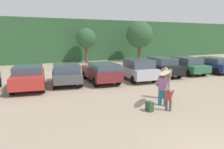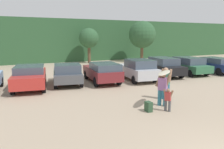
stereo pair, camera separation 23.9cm
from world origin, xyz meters
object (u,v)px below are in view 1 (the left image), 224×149
object	(u,v)px
surfboard_cream	(165,72)
parked_car_black	(162,66)
parked_car_dark_gray	(66,74)
parked_car_red	(29,76)
person_child	(169,98)
person_companion	(165,81)
person_adult	(163,87)
parked_car_navy	(211,64)
parked_car_forest_green	(186,65)
backpack_dropped	(149,106)
parked_car_maroon	(101,72)
parked_car_silver	(136,69)

from	to	relation	value
surfboard_cream	parked_car_black	bearing A→B (deg)	-168.77
parked_car_dark_gray	surfboard_cream	size ratio (longest dim) A/B	2.59
parked_car_red	person_child	xyz separation A→B (m)	(5.15, -7.40, -0.19)
surfboard_cream	person_companion	bearing A→B (deg)	-172.74
person_adult	surfboard_cream	distance (m)	0.74
parked_car_navy	person_adult	xyz separation A→B (m)	(-10.56, -5.87, 0.15)
parked_car_black	person_adult	distance (m)	8.43
parked_car_forest_green	person_child	bearing A→B (deg)	135.57
parked_car_black	surfboard_cream	bearing A→B (deg)	149.19
parked_car_dark_gray	backpack_dropped	world-z (taller)	parked_car_dark_gray
parked_car_navy	surfboard_cream	size ratio (longest dim) A/B	2.70
parked_car_maroon	parked_car_silver	bearing A→B (deg)	-91.19
parked_car_dark_gray	parked_car_navy	world-z (taller)	parked_car_dark_gray
parked_car_silver	parked_car_navy	bearing A→B (deg)	-83.97
parked_car_dark_gray	parked_car_forest_green	world-z (taller)	parked_car_forest_green
parked_car_red	parked_car_black	world-z (taller)	parked_car_black
parked_car_dark_gray	person_companion	world-z (taller)	person_companion
parked_car_red	parked_car_black	size ratio (longest dim) A/B	1.03
parked_car_silver	person_adult	bearing A→B (deg)	165.64
parked_car_maroon	person_companion	bearing A→B (deg)	-160.38
parked_car_black	surfboard_cream	size ratio (longest dim) A/B	2.79
parked_car_navy	person_companion	size ratio (longest dim) A/B	2.54
parked_car_navy	parked_car_forest_green	bearing A→B (deg)	81.04
parked_car_maroon	parked_car_forest_green	xyz separation A→B (m)	(8.38, 0.14, -0.01)
parked_car_maroon	person_child	size ratio (longest dim) A/B	4.32
parked_car_forest_green	person_child	xyz separation A→B (m)	(-8.16, -7.17, -0.20)
parked_car_red	parked_car_navy	world-z (taller)	parked_car_red
parked_car_dark_gray	parked_car_silver	xyz separation A→B (m)	(5.26, -0.75, 0.05)
person_companion	parked_car_dark_gray	bearing A→B (deg)	-90.22
parked_car_forest_green	person_adult	size ratio (longest dim) A/B	2.67
parked_car_silver	parked_car_navy	distance (m)	8.28
parked_car_navy	surfboard_cream	distance (m)	12.22
parked_car_dark_gray	person_child	world-z (taller)	parked_car_dark_gray
parked_car_silver	parked_car_forest_green	bearing A→B (deg)	-78.59
person_adult	person_child	distance (m)	0.86
parked_car_silver	person_adult	world-z (taller)	person_adult
parked_car_red	parked_car_maroon	world-z (taller)	parked_car_maroon
parked_car_black	person_companion	size ratio (longest dim) A/B	2.63
surfboard_cream	backpack_dropped	bearing A→B (deg)	-24.98
parked_car_silver	backpack_dropped	distance (m)	7.22
parked_car_silver	parked_car_black	size ratio (longest dim) A/B	1.00
parked_car_navy	person_child	xyz separation A→B (m)	(-10.85, -6.61, -0.18)
parked_car_maroon	parked_car_navy	size ratio (longest dim) A/B	1.03
person_companion	backpack_dropped	distance (m)	2.43
parked_car_dark_gray	parked_car_black	xyz separation A→B (m)	(8.24, -0.12, 0.05)
parked_car_maroon	backpack_dropped	xyz separation A→B (m)	(-0.57, -6.69, -0.58)
parked_car_maroon	parked_car_forest_green	bearing A→B (deg)	-83.48
parked_car_maroon	parked_car_black	xyz separation A→B (m)	(5.77, 0.30, 0.02)
parked_car_maroon	person_child	xyz separation A→B (m)	(0.22, -7.03, -0.21)
person_child	parked_car_forest_green	bearing A→B (deg)	-172.14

